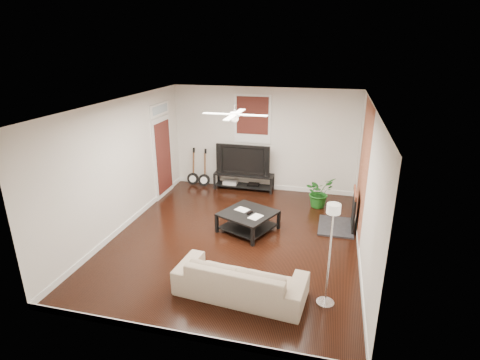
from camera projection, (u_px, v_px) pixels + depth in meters
The scene contains 14 objects.
room at pixel (235, 175), 7.51m from camera, with size 5.01×6.01×2.81m.
brick_accent at pixel (363, 169), 7.85m from camera, with size 0.02×2.20×2.80m, color brown.
fireplace at pixel (345, 209), 8.24m from camera, with size 0.80×1.10×0.92m, color black.
window_back at pixel (253, 119), 10.10m from camera, with size 1.00×0.06×1.30m, color #3B1510.
door_left at pixel (163, 150), 9.86m from camera, with size 0.08×1.00×2.50m, color white.
tv_stand at pixel (244, 181), 10.56m from camera, with size 1.65×0.44×0.46m, color black.
tv at pixel (244, 159), 10.35m from camera, with size 1.48×0.19×0.85m, color black.
coffee_table at pixel (248, 221), 8.22m from camera, with size 1.02×1.02×0.43m, color black.
sofa at pixel (240, 278), 6.07m from camera, with size 2.10×0.82×0.61m, color #C6B495.
floor_lamp at pixel (329, 256), 5.67m from camera, with size 0.28×0.28×1.71m, color silver, non-canonical shape.
potted_plant at pixel (319, 192), 9.38m from camera, with size 0.69×0.60×0.77m, color #1B5E1B.
guitar_left at pixel (192, 167), 10.77m from camera, with size 0.33×0.24×1.08m, color black, non-canonical shape.
guitar_right at pixel (204, 168), 10.66m from camera, with size 0.33×0.24×1.08m, color black, non-canonical shape.
ceiling_fan at pixel (235, 114), 7.10m from camera, with size 1.24×1.24×0.32m, color white, non-canonical shape.
Camera 1 is at (1.82, -6.86, 3.86)m, focal length 28.34 mm.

